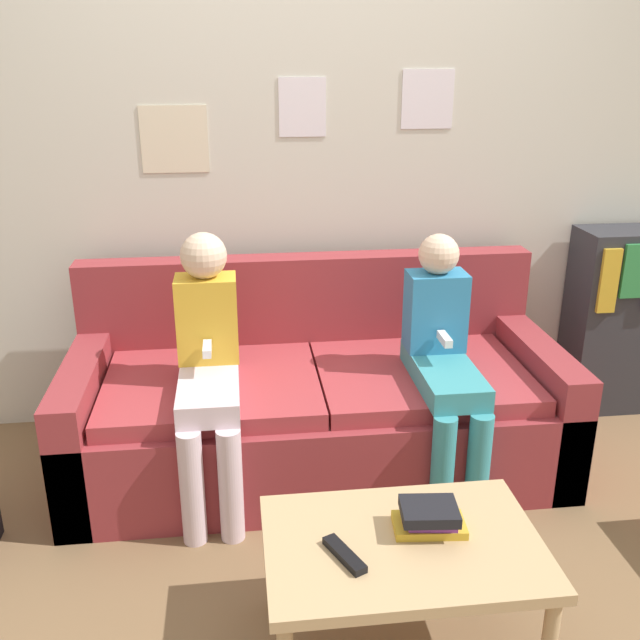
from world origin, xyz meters
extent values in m
plane|color=brown|center=(0.00, 0.00, 0.00)|extent=(10.00, 10.00, 0.00)
cube|color=beige|center=(0.00, 1.11, 1.30)|extent=(8.00, 0.06, 2.60)
cube|color=beige|center=(-0.57, 1.08, 1.36)|extent=(0.29, 0.00, 0.29)
cube|color=silver|center=(0.00, 1.08, 1.49)|extent=(0.21, 0.00, 0.25)
cube|color=silver|center=(0.57, 1.08, 1.52)|extent=(0.24, 0.00, 0.26)
cube|color=maroon|center=(0.00, 0.53, 0.19)|extent=(2.07, 0.90, 0.39)
cube|color=maroon|center=(0.00, 0.91, 0.62)|extent=(2.07, 0.14, 0.47)
cube|color=maroon|center=(-0.97, 0.53, 0.27)|extent=(0.14, 0.90, 0.55)
cube|color=maroon|center=(0.97, 0.53, 0.27)|extent=(0.14, 0.90, 0.55)
cube|color=#A1343A|center=(-0.44, 0.49, 0.42)|extent=(0.88, 0.74, 0.07)
cube|color=#A1343A|center=(0.44, 0.49, 0.42)|extent=(0.88, 0.74, 0.07)
cube|color=tan|center=(0.12, -0.54, 0.37)|extent=(0.80, 0.54, 0.04)
cylinder|color=tan|center=(-0.24, -0.31, 0.18)|extent=(0.04, 0.04, 0.36)
cylinder|color=tan|center=(0.49, -0.31, 0.18)|extent=(0.04, 0.04, 0.36)
cylinder|color=silver|center=(-0.52, 0.05, 0.23)|extent=(0.09, 0.09, 0.46)
cylinder|color=silver|center=(-0.38, 0.05, 0.23)|extent=(0.09, 0.09, 0.46)
cube|color=silver|center=(-0.45, 0.33, 0.50)|extent=(0.23, 0.55, 0.09)
cube|color=gold|center=(-0.45, 0.50, 0.72)|extent=(0.24, 0.16, 0.35)
sphere|color=beige|center=(-0.45, 0.50, 0.98)|extent=(0.18, 0.18, 0.18)
cube|color=white|center=(-0.45, 0.35, 0.65)|extent=(0.03, 0.12, 0.03)
cylinder|color=teal|center=(0.42, 0.05, 0.23)|extent=(0.09, 0.09, 0.46)
cylinder|color=teal|center=(0.56, 0.05, 0.23)|extent=(0.09, 0.09, 0.46)
cube|color=teal|center=(0.49, 0.33, 0.50)|extent=(0.23, 0.55, 0.09)
cube|color=teal|center=(0.49, 0.50, 0.71)|extent=(0.24, 0.16, 0.33)
sphere|color=beige|center=(0.49, 0.50, 0.96)|extent=(0.17, 0.17, 0.17)
cube|color=white|center=(0.49, 0.35, 0.65)|extent=(0.03, 0.12, 0.03)
cube|color=black|center=(-0.06, -0.60, 0.40)|extent=(0.11, 0.17, 0.02)
cube|color=gold|center=(0.21, -0.50, 0.41)|extent=(0.22, 0.14, 0.03)
cube|color=#7A3389|center=(0.22, -0.50, 0.43)|extent=(0.15, 0.12, 0.03)
cube|color=black|center=(0.21, -0.51, 0.46)|extent=(0.18, 0.15, 0.03)
cube|color=#2D2D33|center=(1.57, 0.92, 0.46)|extent=(0.49, 0.27, 0.93)
cube|color=gold|center=(1.40, 0.78, 0.72)|extent=(0.09, 0.02, 0.31)
cube|color=#2D8442|center=(1.51, 0.78, 0.76)|extent=(0.10, 0.02, 0.26)
camera|label=1|loc=(-0.32, -2.20, 1.71)|focal=40.00mm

